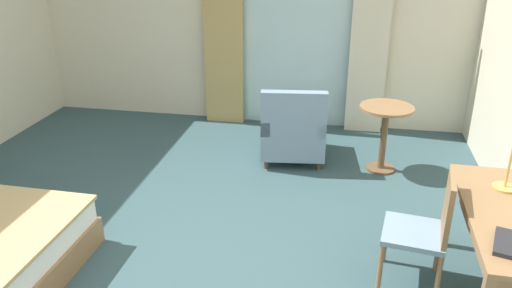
{
  "coord_description": "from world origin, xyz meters",
  "views": [
    {
      "loc": [
        1.32,
        -3.13,
        2.42
      ],
      "look_at": [
        0.69,
        0.14,
        0.99
      ],
      "focal_mm": 35.19,
      "sensor_mm": 36.0,
      "label": 1
    }
  ],
  "objects_px": {
    "desk_chair": "(427,226)",
    "round_cafe_table": "(385,125)",
    "armchair_by_window": "(293,131)",
    "writing_desk": "(507,225)"
  },
  "relations": [
    {
      "from": "writing_desk",
      "to": "desk_chair",
      "type": "distance_m",
      "value": 0.5
    },
    {
      "from": "desk_chair",
      "to": "round_cafe_table",
      "type": "bearing_deg",
      "value": 96.1
    },
    {
      "from": "desk_chair",
      "to": "armchair_by_window",
      "type": "distance_m",
      "value": 2.35
    },
    {
      "from": "armchair_by_window",
      "to": "writing_desk",
      "type": "bearing_deg",
      "value": -52.14
    },
    {
      "from": "desk_chair",
      "to": "round_cafe_table",
      "type": "height_order",
      "value": "desk_chair"
    },
    {
      "from": "armchair_by_window",
      "to": "round_cafe_table",
      "type": "bearing_deg",
      "value": -5.63
    },
    {
      "from": "armchair_by_window",
      "to": "round_cafe_table",
      "type": "xyz_separation_m",
      "value": [
        0.98,
        -0.1,
        0.18
      ]
    },
    {
      "from": "desk_chair",
      "to": "round_cafe_table",
      "type": "relative_size",
      "value": 1.25
    },
    {
      "from": "writing_desk",
      "to": "armchair_by_window",
      "type": "distance_m",
      "value": 2.72
    },
    {
      "from": "desk_chair",
      "to": "writing_desk",
      "type": "bearing_deg",
      "value": -14.02
    }
  ]
}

